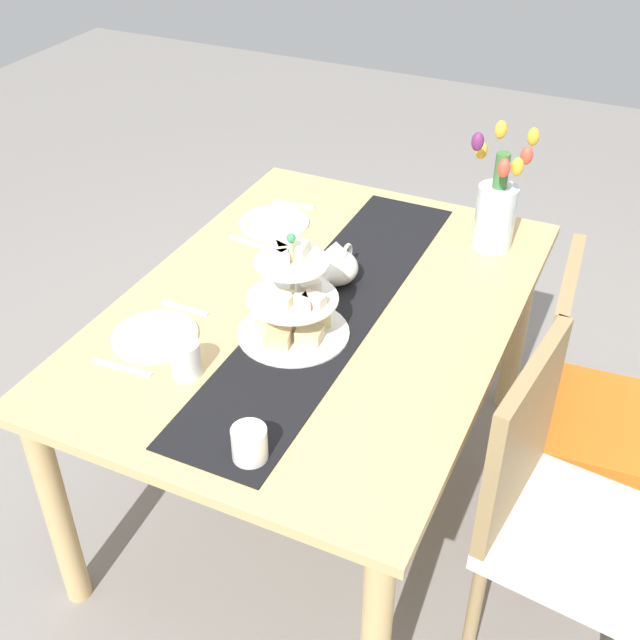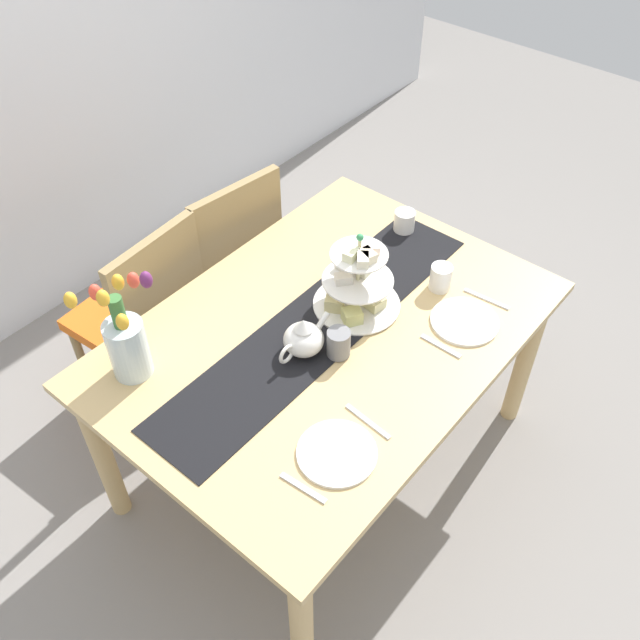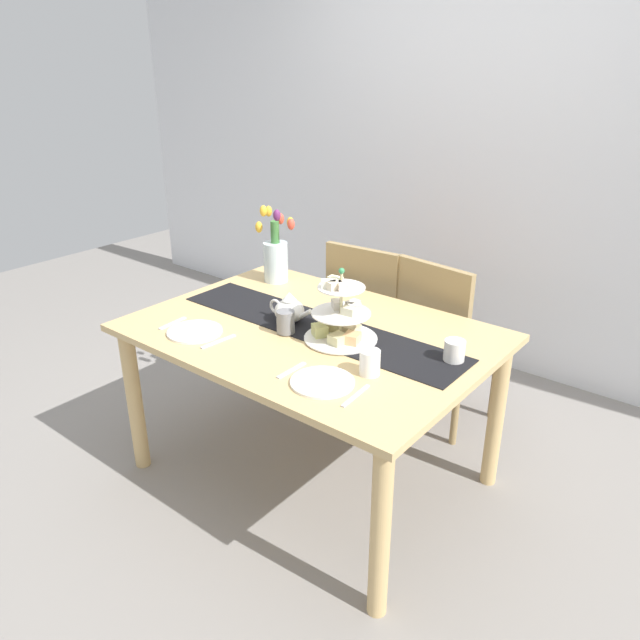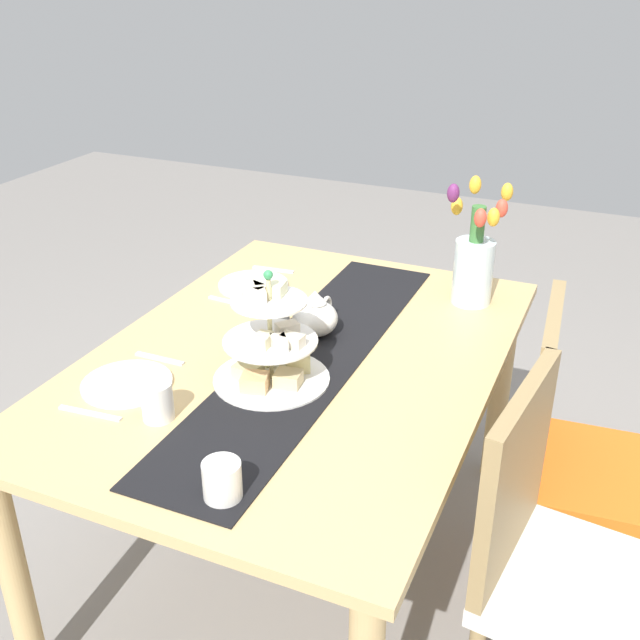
% 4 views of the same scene
% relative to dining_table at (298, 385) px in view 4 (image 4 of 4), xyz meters
% --- Properties ---
extents(ground_plane, '(8.00, 8.00, 0.00)m').
position_rel_dining_table_xyz_m(ground_plane, '(0.00, 0.00, -0.64)').
color(ground_plane, gray).
extents(dining_table, '(1.49, 1.06, 0.74)m').
position_rel_dining_table_xyz_m(dining_table, '(0.00, 0.00, 0.00)').
color(dining_table, tan).
rests_on(dining_table, ground_plane).
extents(chair_left, '(0.45, 0.45, 0.91)m').
position_rel_dining_table_xyz_m(chair_left, '(-0.20, 0.76, -0.14)').
color(chair_left, '#9C8254').
rests_on(chair_left, ground_plane).
extents(chair_right, '(0.47, 0.47, 0.91)m').
position_rel_dining_table_xyz_m(chair_right, '(0.24, 0.76, -0.14)').
color(chair_right, '#9C8254').
rests_on(chair_right, ground_plane).
extents(table_runner, '(1.36, 0.29, 0.00)m').
position_rel_dining_table_xyz_m(table_runner, '(0.00, 0.04, 0.10)').
color(table_runner, black).
rests_on(table_runner, dining_table).
extents(tiered_cake_stand, '(0.30, 0.30, 0.30)m').
position_rel_dining_table_xyz_m(tiered_cake_stand, '(0.15, 0.00, 0.19)').
color(tiered_cake_stand, beige).
rests_on(tiered_cake_stand, table_runner).
extents(teapot, '(0.24, 0.13, 0.14)m').
position_rel_dining_table_xyz_m(teapot, '(-0.12, 0.00, 0.16)').
color(teapot, white).
rests_on(teapot, table_runner).
extents(tulip_vase, '(0.22, 0.17, 0.39)m').
position_rel_dining_table_xyz_m(tulip_vase, '(-0.52, 0.36, 0.24)').
color(tulip_vase, silver).
rests_on(tulip_vase, dining_table).
extents(cream_jug, '(0.08, 0.08, 0.08)m').
position_rel_dining_table_xyz_m(cream_jug, '(0.60, 0.12, 0.14)').
color(cream_jug, white).
rests_on(cream_jug, dining_table).
extents(dinner_plate_left, '(0.23, 0.23, 0.01)m').
position_rel_dining_table_xyz_m(dinner_plate_left, '(-0.36, -0.33, 0.10)').
color(dinner_plate_left, white).
rests_on(dinner_plate_left, dining_table).
extents(fork_left, '(0.03, 0.15, 0.01)m').
position_rel_dining_table_xyz_m(fork_left, '(-0.50, -0.33, 0.10)').
color(fork_left, silver).
rests_on(fork_left, dining_table).
extents(knife_left, '(0.03, 0.17, 0.01)m').
position_rel_dining_table_xyz_m(knife_left, '(-0.21, -0.33, 0.10)').
color(knife_left, silver).
rests_on(knife_left, dining_table).
extents(dinner_plate_right, '(0.23, 0.23, 0.01)m').
position_rel_dining_table_xyz_m(dinner_plate_right, '(0.32, -0.33, 0.10)').
color(dinner_plate_right, white).
rests_on(dinner_plate_right, dining_table).
extents(fork_right, '(0.02, 0.15, 0.01)m').
position_rel_dining_table_xyz_m(fork_right, '(0.18, -0.33, 0.10)').
color(fork_right, silver).
rests_on(fork_right, dining_table).
extents(knife_right, '(0.03, 0.17, 0.01)m').
position_rel_dining_table_xyz_m(knife_right, '(0.47, -0.33, 0.10)').
color(knife_right, silver).
rests_on(knife_right, dining_table).
extents(mug_grey, '(0.08, 0.08, 0.09)m').
position_rel_dining_table_xyz_m(mug_grey, '(-0.06, -0.09, 0.15)').
color(mug_grey, slate).
rests_on(mug_grey, table_runner).
extents(mug_white_text, '(0.08, 0.08, 0.09)m').
position_rel_dining_table_xyz_m(mug_white_text, '(0.41, -0.17, 0.15)').
color(mug_white_text, white).
rests_on(mug_white_text, dining_table).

